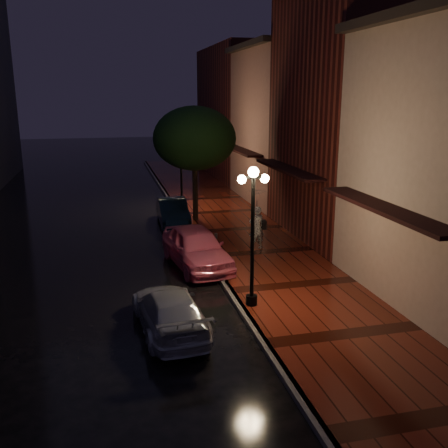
{
  "coord_description": "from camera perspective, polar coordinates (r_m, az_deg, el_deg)",
  "views": [
    {
      "loc": [
        -3.85,
        -18.79,
        6.51
      ],
      "look_at": [
        0.71,
        0.17,
        1.4
      ],
      "focal_mm": 40.0,
      "sensor_mm": 36.0,
      "label": 1
    }
  ],
  "objects": [
    {
      "name": "silver_car",
      "position": [
        14.3,
        -6.25,
        -9.8
      ],
      "size": [
        2.01,
        4.29,
        1.21
      ],
      "primitive_type": "imported",
      "rotation": [
        0.0,
        0.0,
        3.22
      ],
      "color": "#B6B7BE",
      "rests_on": "ground"
    },
    {
      "name": "pink_car",
      "position": [
        19.24,
        -3.19,
        -2.67
      ],
      "size": [
        2.46,
        4.79,
        1.56
      ],
      "primitive_type": "imported",
      "rotation": [
        0.0,
        0.0,
        0.14
      ],
      "color": "#E75F7F",
      "rests_on": "ground"
    },
    {
      "name": "streetlamp_far",
      "position": [
        28.38,
        -4.93,
        6.71
      ],
      "size": [
        0.96,
        0.36,
        4.31
      ],
      "color": "black",
      "rests_on": "sidewalk"
    },
    {
      "name": "parking_meter",
      "position": [
        19.24,
        -0.93,
        -2.4
      ],
      "size": [
        0.13,
        0.11,
        1.17
      ],
      "rotation": [
        0.0,
        0.0,
        -0.31
      ],
      "color": "black",
      "rests_on": "sidewalk"
    },
    {
      "name": "sidewalk",
      "position": [
        20.78,
        4.24,
        -3.4
      ],
      "size": [
        4.5,
        60.0,
        0.15
      ],
      "primitive_type": "cube",
      "color": "#4C180D",
      "rests_on": "ground"
    },
    {
      "name": "street_tree",
      "position": [
        25.28,
        -3.37,
        9.52
      ],
      "size": [
        4.16,
        4.16,
        5.8
      ],
      "color": "black",
      "rests_on": "sidewalk"
    },
    {
      "name": "woman_with_umbrella",
      "position": [
        20.73,
        3.78,
        1.66
      ],
      "size": [
        1.07,
        1.09,
        2.57
      ],
      "rotation": [
        0.0,
        0.0,
        3.24
      ],
      "color": "white",
      "rests_on": "sidewalk"
    },
    {
      "name": "curb",
      "position": [
        20.23,
        -1.86,
        -3.87
      ],
      "size": [
        0.25,
        60.0,
        0.15
      ],
      "primitive_type": "cube",
      "color": "#595451",
      "rests_on": "ground"
    },
    {
      "name": "storefront_mid",
      "position": [
        23.48,
        14.32,
        11.77
      ],
      "size": [
        5.0,
        8.0,
        11.0
      ],
      "primitive_type": "cube",
      "color": "#511914",
      "rests_on": "ground"
    },
    {
      "name": "ground",
      "position": [
        20.26,
        -1.86,
        -4.07
      ],
      "size": [
        120.0,
        120.0,
        0.0
      ],
      "primitive_type": "plane",
      "color": "black",
      "rests_on": "ground"
    },
    {
      "name": "storefront_far",
      "position": [
        30.84,
        7.22,
        10.83
      ],
      "size": [
        5.0,
        8.0,
        9.0
      ],
      "primitive_type": "cube",
      "color": "#8C5951",
      "rests_on": "ground"
    },
    {
      "name": "storefront_extra",
      "position": [
        40.31,
        2.14,
        12.53
      ],
      "size": [
        5.0,
        12.0,
        10.0
      ],
      "primitive_type": "cube",
      "color": "#511914",
      "rests_on": "ground"
    },
    {
      "name": "navy_car",
      "position": [
        25.62,
        -5.89,
        1.41
      ],
      "size": [
        1.49,
        4.05,
        1.33
      ],
      "primitive_type": "imported",
      "rotation": [
        0.0,
        0.0,
        -0.02
      ],
      "color": "black",
      "rests_on": "ground"
    },
    {
      "name": "streetlamp_near",
      "position": [
        14.94,
        3.29,
        -0.52
      ],
      "size": [
        0.96,
        0.36,
        4.31
      ],
      "color": "black",
      "rests_on": "sidewalk"
    }
  ]
}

